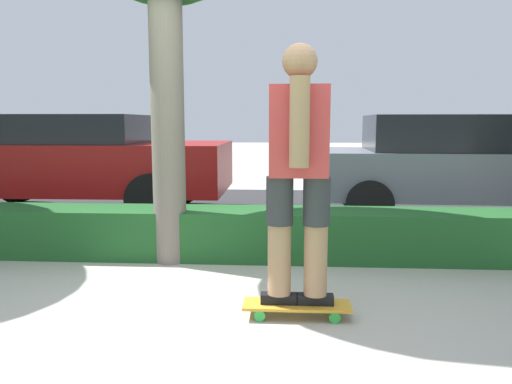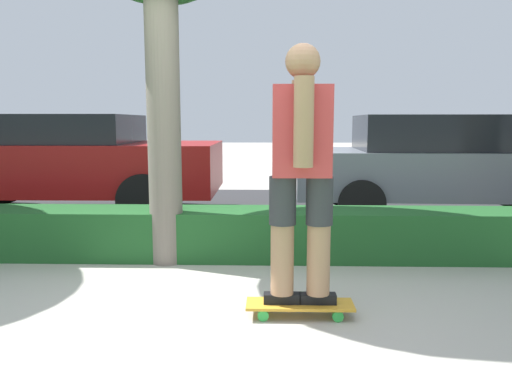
% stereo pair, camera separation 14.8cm
% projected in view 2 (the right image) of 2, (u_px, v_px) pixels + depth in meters
% --- Properties ---
extents(ground_plane, '(60.00, 60.00, 0.00)m').
position_uv_depth(ground_plane, '(223.00, 318.00, 3.53)').
color(ground_plane, '#ADA89E').
extents(street_asphalt, '(16.37, 5.00, 0.01)m').
position_uv_depth(street_asphalt, '(248.00, 212.00, 7.69)').
color(street_asphalt, '#2D2D30').
rests_on(street_asphalt, ground_plane).
extents(hedge_row, '(16.37, 0.60, 0.50)m').
position_uv_depth(hedge_row, '(237.00, 234.00, 5.08)').
color(hedge_row, '#1E5123').
rests_on(hedge_row, ground_plane).
extents(skateboard, '(0.76, 0.24, 0.10)m').
position_uv_depth(skateboard, '(300.00, 306.00, 3.55)').
color(skateboard, gold).
rests_on(skateboard, ground_plane).
extents(skater_person, '(0.51, 0.46, 1.80)m').
position_uv_depth(skater_person, '(301.00, 169.00, 3.42)').
color(skater_person, black).
rests_on(skater_person, skateboard).
extents(parked_car_front, '(4.62, 2.00, 1.48)m').
position_uv_depth(parked_car_front, '(61.00, 161.00, 7.42)').
color(parked_car_front, maroon).
rests_on(parked_car_front, ground_plane).
extents(parked_car_middle, '(4.41, 1.82, 1.47)m').
position_uv_depth(parked_car_middle, '(443.00, 164.00, 7.28)').
color(parked_car_middle, slate).
rests_on(parked_car_middle, ground_plane).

